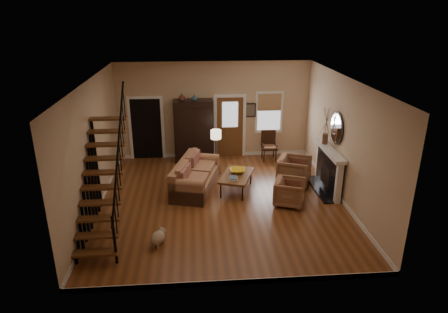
{
  "coord_description": "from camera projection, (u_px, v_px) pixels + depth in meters",
  "views": [
    {
      "loc": [
        -0.71,
        -9.71,
        5.01
      ],
      "look_at": [
        0.1,
        0.4,
        1.15
      ],
      "focal_mm": 32.0,
      "sensor_mm": 36.0,
      "label": 1
    }
  ],
  "objects": [
    {
      "name": "vase_a",
      "position": [
        182.0,
        97.0,
        12.85
      ],
      "size": [
        0.24,
        0.24,
        0.25
      ],
      "primitive_type": "imported",
      "color": "#4C2619",
      "rests_on": "armoire"
    },
    {
      "name": "vase_b",
      "position": [
        194.0,
        98.0,
        12.89
      ],
      "size": [
        0.2,
        0.2,
        0.21
      ],
      "primitive_type": "imported",
      "color": "#334C60",
      "rests_on": "armoire"
    },
    {
      "name": "room",
      "position": [
        203.0,
        130.0,
        11.95
      ],
      "size": [
        7.0,
        7.33,
        3.3
      ],
      "color": "brown",
      "rests_on": "ground"
    },
    {
      "name": "dog",
      "position": [
        158.0,
        239.0,
        8.82
      ],
      "size": [
        0.45,
        0.55,
        0.35
      ],
      "primitive_type": null,
      "rotation": [
        0.0,
        0.0,
        -0.41
      ],
      "color": "tan",
      "rests_on": "ground"
    },
    {
      "name": "coffee_table",
      "position": [
        236.0,
        183.0,
        11.41
      ],
      "size": [
        1.16,
        1.49,
        0.5
      ],
      "primitive_type": null,
      "rotation": [
        0.0,
        0.0,
        -0.34
      ],
      "color": "brown",
      "rests_on": "ground"
    },
    {
      "name": "staircase",
      "position": [
        101.0,
        168.0,
        8.89
      ],
      "size": [
        0.94,
        2.8,
        3.2
      ],
      "primitive_type": null,
      "color": "brown",
      "rests_on": "ground"
    },
    {
      "name": "fireplace",
      "position": [
        330.0,
        166.0,
        11.31
      ],
      "size": [
        0.33,
        1.95,
        2.3
      ],
      "color": "black",
      "rests_on": "ground"
    },
    {
      "name": "armoire",
      "position": [
        194.0,
        131.0,
        13.39
      ],
      "size": [
        1.3,
        0.6,
        2.1
      ],
      "primitive_type": null,
      "color": "black",
      "rests_on": "ground"
    },
    {
      "name": "books",
      "position": [
        233.0,
        178.0,
        11.02
      ],
      "size": [
        0.24,
        0.33,
        0.06
      ],
      "primitive_type": null,
      "color": "beige",
      "rests_on": "coffee_table"
    },
    {
      "name": "sofa",
      "position": [
        196.0,
        176.0,
        11.47
      ],
      "size": [
        1.51,
        2.41,
        0.83
      ],
      "primitive_type": null,
      "rotation": [
        0.0,
        0.0,
        -0.26
      ],
      "color": "#9F6A48",
      "rests_on": "ground"
    },
    {
      "name": "side_chair",
      "position": [
        269.0,
        146.0,
        13.58
      ],
      "size": [
        0.54,
        0.54,
        1.02
      ],
      "primitive_type": null,
      "color": "#321B0F",
      "rests_on": "ground"
    },
    {
      "name": "armchair_left",
      "position": [
        290.0,
        192.0,
        10.59
      ],
      "size": [
        0.99,
        0.98,
        0.71
      ],
      "primitive_type": "imported",
      "rotation": [
        0.0,
        0.0,
        1.21
      ],
      "color": "brown",
      "rests_on": "ground"
    },
    {
      "name": "floor_lamp",
      "position": [
        216.0,
        152.0,
        12.47
      ],
      "size": [
        0.42,
        0.42,
        1.42
      ],
      "primitive_type": null,
      "rotation": [
        0.0,
        0.0,
        0.35
      ],
      "color": "black",
      "rests_on": "ground"
    },
    {
      "name": "bowl",
      "position": [
        238.0,
        171.0,
        11.44
      ],
      "size": [
        0.45,
        0.45,
        0.11
      ],
      "primitive_type": "imported",
      "color": "yellow",
      "rests_on": "coffee_table"
    },
    {
      "name": "armchair_right",
      "position": [
        294.0,
        171.0,
        11.78
      ],
      "size": [
        1.21,
        1.2,
        0.84
      ],
      "primitive_type": "imported",
      "rotation": [
        0.0,
        0.0,
        1.15
      ],
      "color": "brown",
      "rests_on": "ground"
    }
  ]
}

